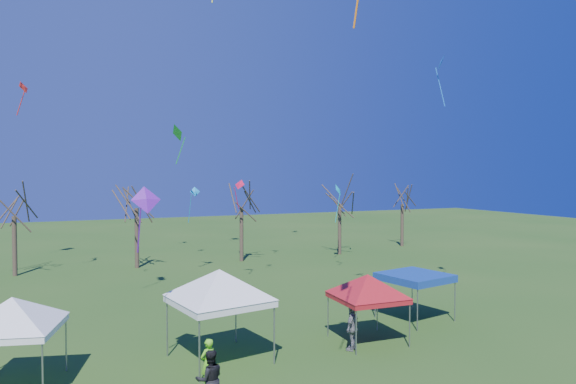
# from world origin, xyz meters

# --- Properties ---
(ground) EXTENTS (140.00, 140.00, 0.00)m
(ground) POSITION_xyz_m (0.00, 0.00, 0.00)
(ground) COLOR #264D18
(ground) RESTS_ON ground
(tree_1) EXTENTS (3.42, 3.42, 7.54)m
(tree_1) POSITION_xyz_m (-10.77, 24.65, 5.79)
(tree_1) COLOR #3D2D21
(tree_1) RESTS_ON ground
(tree_2) EXTENTS (3.71, 3.71, 8.18)m
(tree_2) POSITION_xyz_m (-2.37, 24.38, 6.29)
(tree_2) COLOR #3D2D21
(tree_2) RESTS_ON ground
(tree_3) EXTENTS (3.59, 3.59, 7.91)m
(tree_3) POSITION_xyz_m (6.03, 24.04, 6.08)
(tree_3) COLOR #3D2D21
(tree_3) RESTS_ON ground
(tree_4) EXTENTS (3.58, 3.58, 7.89)m
(tree_4) POSITION_xyz_m (15.36, 24.00, 6.06)
(tree_4) COLOR #3D2D21
(tree_4) RESTS_ON ground
(tree_5) EXTENTS (3.39, 3.39, 7.46)m
(tree_5) POSITION_xyz_m (23.72, 26.07, 5.73)
(tree_5) COLOR #3D2D21
(tree_5) RESTS_ON ground
(tent_white_west) EXTENTS (3.96, 3.96, 3.61)m
(tent_white_west) POSITION_xyz_m (-9.15, 2.90, 2.92)
(tent_white_west) COLOR gray
(tent_white_west) RESTS_ON ground
(tent_white_mid) EXTENTS (4.60, 4.60, 4.12)m
(tent_white_mid) POSITION_xyz_m (-2.00, 2.68, 3.33)
(tent_white_mid) COLOR gray
(tent_white_mid) RESTS_ON ground
(tent_red) EXTENTS (3.86, 3.86, 3.40)m
(tent_red) POSITION_xyz_m (4.47, 2.23, 2.75)
(tent_red) COLOR gray
(tent_red) RESTS_ON ground
(tent_blue) EXTENTS (3.44, 3.44, 2.30)m
(tent_blue) POSITION_xyz_m (8.48, 4.20, 2.12)
(tent_blue) COLOR gray
(tent_blue) RESTS_ON ground
(person_dark) EXTENTS (0.93, 0.74, 1.84)m
(person_dark) POSITION_xyz_m (-3.44, -1.21, 0.92)
(person_dark) COLOR black
(person_dark) RESTS_ON ground
(person_grey) EXTENTS (1.15, 1.04, 1.88)m
(person_grey) POSITION_xyz_m (3.33, 1.58, 0.94)
(person_grey) COLOR slate
(person_grey) RESTS_ON ground
(person_green) EXTENTS (0.72, 0.61, 1.68)m
(person_green) POSITION_xyz_m (-3.08, 0.35, 0.84)
(person_green) COLOR #61C71F
(person_green) RESTS_ON ground
(kite_13) EXTENTS (0.90, 1.02, 2.28)m
(kite_13) POSITION_xyz_m (-9.78, 20.90, 12.86)
(kite_13) COLOR red
(kite_13) RESTS_ON ground
(kite_12) EXTENTS (1.11, 1.07, 3.16)m
(kite_12) POSITION_xyz_m (13.17, 20.33, 5.93)
(kite_12) COLOR #0DAFC6
(kite_12) RESTS_ON ground
(kite_19) EXTENTS (0.98, 1.06, 2.43)m
(kite_19) POSITION_xyz_m (5.41, 22.66, 6.40)
(kite_19) COLOR red
(kite_19) RESTS_ON ground
(kite_22) EXTENTS (0.81, 0.82, 2.64)m
(kite_22) POSITION_xyz_m (1.19, 20.23, 5.88)
(kite_22) COLOR #1692EC
(kite_22) RESTS_ON ground
(kite_17) EXTENTS (0.85, 0.93, 2.67)m
(kite_17) POSITION_xyz_m (10.37, 4.67, 12.94)
(kite_17) COLOR blue
(kite_17) RESTS_ON ground
(kite_11) EXTENTS (0.91, 1.34, 2.71)m
(kite_11) POSITION_xyz_m (-0.49, 17.73, 10.01)
(kite_11) COLOR #179725
(kite_11) RESTS_ON ground
(kite_1) EXTENTS (1.08, 0.63, 2.33)m
(kite_1) POSITION_xyz_m (-4.91, 1.54, 6.37)
(kite_1) COLOR #6B18AE
(kite_1) RESTS_ON ground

